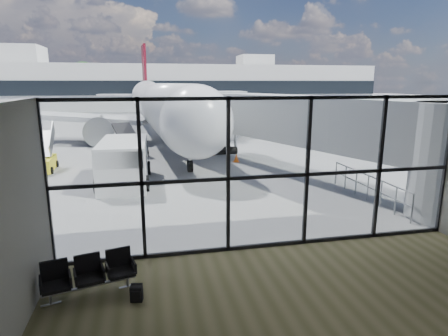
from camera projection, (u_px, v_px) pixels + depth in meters
name	position (u px, v px, depth m)	size (l,w,h in m)	color
ground	(171.00, 120.00, 49.47)	(220.00, 220.00, 0.00)	slate
lounge_shell	(363.00, 219.00, 6.17)	(12.02, 8.01, 4.51)	brown
glass_curtain_wall	(268.00, 175.00, 10.83)	(12.10, 0.12, 4.50)	white
jet_bridge	(317.00, 126.00, 18.46)	(8.00, 16.50, 4.33)	#999D9E
apron_railing	(368.00, 184.00, 15.65)	(0.06, 5.46, 1.11)	gray
far_terminal	(158.00, 86.00, 69.36)	(80.00, 12.20, 11.00)	beige
tree_3	(20.00, 84.00, 73.45)	(4.95, 4.95, 7.12)	#382619
tree_4	(52.00, 81.00, 74.54)	(5.61, 5.61, 8.07)	#382619
tree_5	(84.00, 78.00, 75.62)	(6.27, 6.27, 9.03)	#382619
seating_row	(89.00, 273.00, 8.74)	(2.10, 1.06, 0.93)	gray
backpack	(136.00, 294.00, 8.45)	(0.30, 0.28, 0.41)	black
airliner	(159.00, 105.00, 33.50)	(31.98, 37.09, 9.55)	silver
service_van	(124.00, 162.00, 18.11)	(2.54, 4.98, 2.14)	silver
belt_loader	(130.00, 145.00, 25.83)	(2.58, 4.52, 1.98)	black
mobile_stairs	(40.00, 162.00, 20.99)	(1.72, 3.05, 2.09)	yellow
traffic_cone_a	(236.00, 158.00, 23.42)	(0.36, 0.36, 0.52)	#FF5E0D
traffic_cone_b	(211.00, 151.00, 25.61)	(0.41, 0.41, 0.58)	orange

